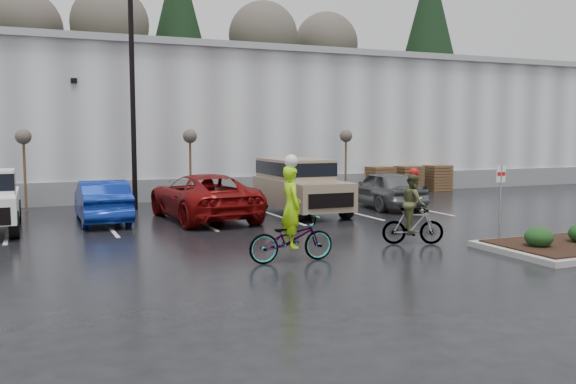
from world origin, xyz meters
name	(u,v)px	position (x,y,z in m)	size (l,w,h in m)	color
ground	(381,258)	(0.00, 0.00, 0.00)	(120.00, 120.00, 0.00)	black
warehouse	(178,122)	(0.00, 21.99, 3.65)	(60.50, 15.50, 7.20)	#A7A8AB
wooded_ridge	(122,133)	(0.00, 45.00, 3.00)	(80.00, 25.00, 6.00)	#203E1A
lamppost	(132,65)	(-4.00, 12.00, 5.69)	(0.50, 1.00, 9.22)	black
sapling_west	(23,141)	(-8.00, 13.00, 2.73)	(0.60, 0.60, 3.20)	#43271B
sapling_mid	(190,140)	(-1.50, 13.00, 2.73)	(0.60, 0.60, 3.20)	#43271B
sapling_east	(346,140)	(6.00, 13.00, 2.73)	(0.60, 0.60, 3.20)	#43271B
pallet_stack_a	(380,180)	(8.50, 14.00, 0.68)	(1.20, 1.20, 1.35)	#43271B
pallet_stack_b	(408,179)	(10.20, 14.00, 0.68)	(1.20, 1.20, 1.35)	#43271B
pallet_stack_c	(437,178)	(12.00, 14.00, 0.68)	(1.20, 1.20, 1.35)	#43271B
shrub_a	(539,237)	(4.00, -1.00, 0.41)	(0.70, 0.70, 0.52)	#123415
fire_lane_sign	(500,194)	(3.80, 0.20, 1.41)	(0.30, 0.05, 2.20)	gray
car_blue	(102,201)	(-5.58, 8.92, 0.73)	(1.54, 4.42, 1.46)	navy
car_red	(203,196)	(-2.21, 8.33, 0.80)	(2.67, 5.79, 1.61)	maroon
suv_tan	(301,186)	(1.59, 8.34, 1.03)	(2.20, 5.10, 2.06)	gray
car_grey	(385,189)	(5.43, 8.61, 0.77)	(1.81, 4.51, 1.54)	#5C5F61
cyclist_hivis	(291,229)	(-2.17, 0.51, 0.78)	(2.11, 0.77, 2.54)	#3F3F44
cyclist_olive	(413,216)	(1.80, 1.31, 0.78)	(1.67, 1.06, 2.10)	#3F3F44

